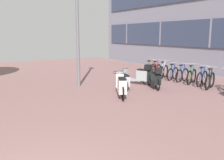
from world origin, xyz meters
name	(u,v)px	position (x,y,z in m)	size (l,w,h in m)	color
bicycle_rack_01	(210,81)	(8.90, 3.72, 0.35)	(1.30, 0.58, 1.01)	black
bicycle_rack_02	(202,78)	(9.14, 4.33, 0.34)	(1.31, 0.53, 0.98)	black
bicycle_rack_03	(192,76)	(9.13, 4.94, 0.35)	(1.32, 0.62, 1.01)	black
bicycle_rack_04	(182,75)	(9.14, 5.56, 0.34)	(1.30, 0.48, 0.96)	black
bicycle_rack_05	(173,74)	(9.09, 6.17, 0.33)	(1.23, 0.52, 0.95)	black
bicycle_rack_06	(163,72)	(8.99, 6.78, 0.36)	(1.31, 0.71, 1.03)	black
bicycle_rack_07	(156,71)	(8.99, 7.39, 0.35)	(1.31, 0.63, 1.00)	black
bicycle_rack_08	(151,69)	(9.11, 8.00, 0.34)	(1.33, 0.49, 0.96)	black
scooter_near	(122,86)	(4.64, 4.48, 0.43)	(0.99, 1.69, 0.87)	black
scooter_mid	(155,78)	(6.79, 5.03, 0.46)	(0.89, 1.65, 1.03)	black
scooter_far	(124,81)	(5.57, 5.71, 0.36)	(0.80, 1.69, 0.72)	black
scooter_extra	(140,75)	(6.82, 6.13, 0.45)	(0.95, 1.62, 1.02)	black
lamp_post	(77,16)	(4.12, 7.29, 3.19)	(0.20, 0.52, 5.74)	slate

